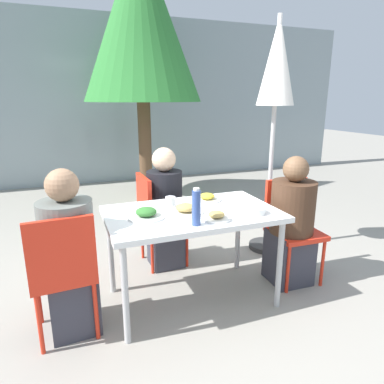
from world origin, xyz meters
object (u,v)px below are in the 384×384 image
bottle (196,207)px  salad_bowl (254,210)px  chair_far (155,213)px  chair_right (291,221)px  drinking_cup (170,202)px  person_left (70,258)px  tree_behind_left (141,20)px  closed_umbrella (276,76)px  chair_left (63,268)px  person_far (165,211)px  person_right (291,226)px

bottle → salad_bowl: 0.50m
chair_far → salad_bowl: 1.06m
chair_right → drinking_cup: (-1.06, 0.12, 0.26)m
person_left → tree_behind_left: size_ratio=0.30×
chair_far → tree_behind_left: size_ratio=0.23×
closed_umbrella → drinking_cup: (-1.20, -0.45, -0.98)m
chair_left → bottle: size_ratio=3.42×
chair_left → chair_right: (1.87, 0.19, 0.00)m
person_far → salad_bowl: bearing=25.0°
chair_right → bottle: bottle is taller
person_left → chair_right: 1.83m
person_left → chair_far: (0.78, 0.74, -0.02)m
chair_left → chair_far: (0.82, 0.83, 0.00)m
person_left → person_far: person_left is taller
person_left → chair_right: bearing=-0.4°
chair_right → tree_behind_left: (-0.59, 2.95, 2.12)m
person_far → chair_far: bearing=-122.0°
tree_behind_left → bottle: bearing=-97.4°
chair_right → chair_far: same height
chair_far → salad_bowl: bearing=27.9°
salad_bowl → chair_far: bearing=120.3°
person_right → tree_behind_left: bearing=-77.9°
person_far → closed_umbrella: size_ratio=0.50×
salad_bowl → person_right: bearing=19.8°
salad_bowl → drinking_cup: bearing=145.0°
person_far → bottle: size_ratio=4.42×
chair_left → person_right: person_right is taller
person_left → chair_right: (1.83, 0.11, -0.02)m
salad_bowl → closed_umbrella: bearing=50.6°
bottle → chair_left: bearing=170.9°
chair_far → salad_bowl: chair_far is taller
chair_left → tree_behind_left: 4.00m
person_right → bottle: person_right is taller
chair_far → tree_behind_left: tree_behind_left is taller
person_left → tree_behind_left: (1.24, 3.06, 2.10)m
person_left → chair_right: size_ratio=1.30×
closed_umbrella → bottle: bearing=-142.3°
chair_left → tree_behind_left: size_ratio=0.23×
tree_behind_left → chair_right: bearing=-78.7°
person_left → drinking_cup: (0.77, 0.22, 0.24)m
chair_far → person_far: person_far is taller
chair_right → salad_bowl: 0.64m
person_far → tree_behind_left: tree_behind_left is taller
closed_umbrella → salad_bowl: size_ratio=13.31×
chair_right → tree_behind_left: size_ratio=0.23×
chair_far → bottle: bottle is taller
person_right → tree_behind_left: tree_behind_left is taller
salad_bowl → tree_behind_left: 3.71m
person_far → salad_bowl: person_far is taller
person_far → closed_umbrella: 1.65m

